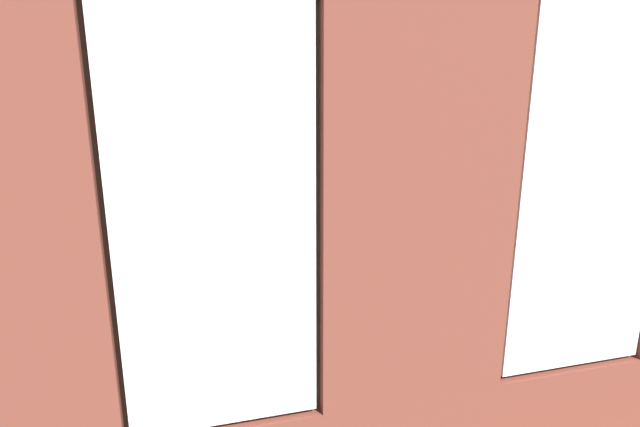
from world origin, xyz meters
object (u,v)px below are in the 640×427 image
object	(u,v)px
potted_plant_foreground_right	(75,223)
potted_plant_between_couches	(504,343)
potted_plant_corner_near_left	(435,185)
potted_plant_near_tv	(46,336)
cup_ceramic	(298,273)
remote_black	(315,264)
potted_plant_mid_room_small	(322,245)
coffee_table	(334,273)
couch_by_window	(328,384)
papasan_chair	(240,218)
candle_jar	(365,254)
potted_plant_by_left_couch	(434,224)
potted_plant_beside_window_right	(18,388)
couch_left	(533,271)
media_console	(5,325)

from	to	relation	value
potted_plant_foreground_right	potted_plant_between_couches	distance (m)	5.05
potted_plant_between_couches	potted_plant_corner_near_left	size ratio (longest dim) A/B	0.98
potted_plant_near_tv	potted_plant_between_couches	xyz separation A→B (m)	(-3.13, 0.50, -0.25)
cup_ceramic	remote_black	size ratio (longest dim) A/B	0.49
cup_ceramic	potted_plant_mid_room_small	size ratio (longest dim) A/B	0.19
coffee_table	potted_plant_between_couches	size ratio (longest dim) A/B	1.23
couch_by_window	potted_plant_corner_near_left	xyz separation A→B (m)	(-2.68, -3.85, 0.30)
coffee_table	couch_by_window	bearing A→B (deg)	71.84
papasan_chair	potted_plant_foreground_right	xyz separation A→B (m)	(1.92, -0.25, 0.03)
candle_jar	potted_plant_near_tv	xyz separation A→B (m)	(2.70, 1.31, 0.16)
cup_ceramic	potted_plant_by_left_couch	world-z (taller)	potted_plant_by_left_couch
couch_by_window	potted_plant_corner_near_left	bearing A→B (deg)	-124.83
potted_plant_foreground_right	papasan_chair	bearing A→B (deg)	172.71
remote_black	potted_plant_foreground_right	bearing A→B (deg)	179.85
cup_ceramic	potted_plant_between_couches	xyz separation A→B (m)	(-1.19, 1.52, -0.08)
coffee_table	potted_plant_beside_window_right	bearing A→B (deg)	37.28
couch_left	candle_jar	size ratio (longest dim) A/B	18.77
couch_left	potted_plant_near_tv	distance (m)	4.39
couch_by_window	couch_left	xyz separation A→B (m)	(-2.52, -1.36, -0.00)
potted_plant_near_tv	couch_left	bearing A→B (deg)	-169.40
papasan_chair	potted_plant_mid_room_small	size ratio (longest dim) A/B	2.69
cup_ceramic	potted_plant_foreground_right	world-z (taller)	potted_plant_foreground_right
potted_plant_by_left_couch	potted_plant_beside_window_right	bearing A→B (deg)	35.78
coffee_table	media_console	distance (m)	2.88
potted_plant_corner_near_left	potted_plant_beside_window_right	world-z (taller)	potted_plant_beside_window_right
remote_black	potted_plant_mid_room_small	size ratio (longest dim) A/B	0.39
media_console	potted_plant_corner_near_left	world-z (taller)	potted_plant_corner_near_left
cup_ceramic	potted_plant_beside_window_right	world-z (taller)	potted_plant_beside_window_right
potted_plant_corner_near_left	papasan_chair	bearing A→B (deg)	5.90
couch_left	papasan_chair	xyz separation A→B (m)	(2.62, -2.21, 0.13)
coffee_table	candle_jar	world-z (taller)	candle_jar
remote_black	potted_plant_beside_window_right	distance (m)	2.93
coffee_table	potted_plant_near_tv	size ratio (longest dim) A/B	1.12
couch_by_window	potted_plant_between_couches	size ratio (longest dim) A/B	1.71
potted_plant_mid_room_small	couch_by_window	bearing A→B (deg)	75.13
remote_black	cup_ceramic	bearing A→B (deg)	-94.09
potted_plant_between_couches	potted_plant_mid_room_small	xyz separation A→B (m)	(0.62, -2.71, -0.11)
couch_left	potted_plant_corner_near_left	distance (m)	2.52
cup_ceramic	papasan_chair	bearing A→B (deg)	-82.47
candle_jar	remote_black	size ratio (longest dim) A/B	0.59
couch_left	potted_plant_corner_near_left	world-z (taller)	potted_plant_corner_near_left
remote_black	potted_plant_mid_room_small	bearing A→B (deg)	109.74
couch_left	papasan_chair	distance (m)	3.43
cup_ceramic	potted_plant_corner_near_left	distance (m)	3.39
papasan_chair	potted_plant_mid_room_small	world-z (taller)	papasan_chair
potted_plant_near_tv	potted_plant_corner_near_left	xyz separation A→B (m)	(-4.46, -3.30, -0.02)
couch_by_window	cup_ceramic	distance (m)	1.59
cup_ceramic	potted_plant_foreground_right	xyz separation A→B (m)	(2.18, -2.23, -0.00)
potted_plant_near_tv	cup_ceramic	bearing A→B (deg)	-152.21
cup_ceramic	candle_jar	distance (m)	0.81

